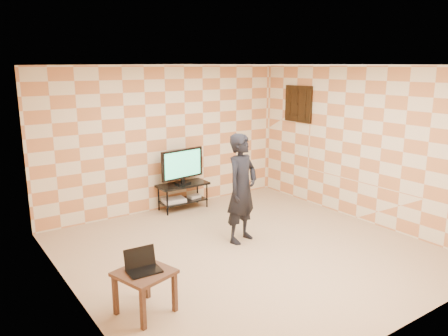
% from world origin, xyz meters
% --- Properties ---
extents(floor, '(5.00, 5.00, 0.00)m').
position_xyz_m(floor, '(0.00, 0.00, 0.00)').
color(floor, tan).
rests_on(floor, ground).
extents(wall_back, '(5.00, 0.02, 2.70)m').
position_xyz_m(wall_back, '(0.00, 2.50, 1.35)').
color(wall_back, beige).
rests_on(wall_back, ground).
extents(wall_front, '(5.00, 0.02, 2.70)m').
position_xyz_m(wall_front, '(0.00, -2.50, 1.35)').
color(wall_front, beige).
rests_on(wall_front, ground).
extents(wall_left, '(0.02, 5.00, 2.70)m').
position_xyz_m(wall_left, '(-2.50, 0.00, 1.35)').
color(wall_left, beige).
rests_on(wall_left, ground).
extents(wall_right, '(0.02, 5.00, 2.70)m').
position_xyz_m(wall_right, '(2.50, 0.00, 1.35)').
color(wall_right, beige).
rests_on(wall_right, ground).
extents(ceiling, '(5.00, 5.00, 0.02)m').
position_xyz_m(ceiling, '(0.00, 0.00, 2.70)').
color(ceiling, white).
rests_on(ceiling, wall_back).
extents(wall_art, '(0.04, 0.72, 0.72)m').
position_xyz_m(wall_art, '(2.47, 1.55, 1.95)').
color(wall_art, black).
rests_on(wall_art, wall_right).
extents(tv_stand, '(0.98, 0.44, 0.50)m').
position_xyz_m(tv_stand, '(0.19, 2.25, 0.37)').
color(tv_stand, black).
rests_on(tv_stand, floor).
extents(tv, '(0.92, 0.21, 0.67)m').
position_xyz_m(tv, '(0.19, 2.24, 0.87)').
color(tv, black).
rests_on(tv, tv_stand).
extents(dvd_player, '(0.45, 0.34, 0.07)m').
position_xyz_m(dvd_player, '(-0.02, 2.25, 0.21)').
color(dvd_player, silver).
rests_on(dvd_player, tv_stand).
extents(game_console, '(0.26, 0.21, 0.05)m').
position_xyz_m(game_console, '(0.45, 2.27, 0.20)').
color(game_console, silver).
rests_on(game_console, tv_stand).
extents(side_table, '(0.68, 0.68, 0.50)m').
position_xyz_m(side_table, '(-1.96, -0.69, 0.41)').
color(side_table, '#341F14').
rests_on(side_table, floor).
extents(laptop, '(0.37, 0.30, 0.24)m').
position_xyz_m(laptop, '(-1.96, -0.66, 0.55)').
color(laptop, black).
rests_on(laptop, side_table).
extents(person, '(0.72, 0.58, 1.70)m').
position_xyz_m(person, '(0.17, 0.36, 0.85)').
color(person, black).
rests_on(person, floor).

